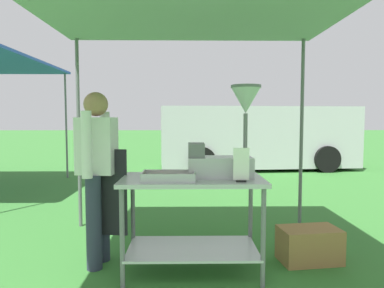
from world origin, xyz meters
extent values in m
plane|color=#33702D|center=(0.00, 6.00, 0.00)|extent=(70.00, 70.00, 0.00)
cylinder|color=slate|center=(-1.16, 2.33, 1.18)|extent=(0.04, 0.04, 2.36)
cylinder|color=slate|center=(1.65, 2.33, 1.18)|extent=(0.04, 0.04, 2.36)
cube|color=#939399|center=(0.25, 1.11, 2.38)|extent=(3.01, 2.65, 0.05)
cube|color=#B7B7BC|center=(0.25, 0.96, 0.84)|extent=(1.23, 0.67, 0.04)
cube|color=#B7B7BC|center=(0.25, 0.96, 0.22)|extent=(1.14, 0.61, 0.02)
cylinder|color=slate|center=(-0.32, 0.67, 0.41)|extent=(0.04, 0.04, 0.82)
cylinder|color=slate|center=(0.82, 0.67, 0.41)|extent=(0.04, 0.04, 0.82)
cylinder|color=slate|center=(-0.32, 1.24, 0.41)|extent=(0.04, 0.04, 0.82)
cylinder|color=slate|center=(0.82, 1.24, 0.41)|extent=(0.04, 0.04, 0.82)
cube|color=#B7B7BC|center=(0.05, 0.82, 0.86)|extent=(0.44, 0.27, 0.01)
cube|color=#B7B7BC|center=(0.05, 0.70, 0.90)|extent=(0.44, 0.01, 0.06)
cube|color=#B7B7BC|center=(0.05, 0.95, 0.90)|extent=(0.44, 0.01, 0.06)
cube|color=#B7B7BC|center=(-0.17, 0.82, 0.90)|extent=(0.01, 0.27, 0.06)
cube|color=#B7B7BC|center=(0.26, 0.82, 0.90)|extent=(0.01, 0.27, 0.06)
torus|color=gold|center=(-0.12, 0.88, 0.88)|extent=(0.08, 0.08, 0.03)
torus|color=gold|center=(-0.01, 0.78, 0.88)|extent=(0.10, 0.10, 0.03)
torus|color=gold|center=(-0.07, 0.74, 0.88)|extent=(0.11, 0.11, 0.03)
torus|color=gold|center=(0.12, 0.83, 0.88)|extent=(0.10, 0.10, 0.03)
torus|color=gold|center=(0.22, 0.86, 0.88)|extent=(0.11, 0.11, 0.03)
torus|color=gold|center=(-0.09, 0.81, 0.88)|extent=(0.11, 0.11, 0.03)
torus|color=gold|center=(0.15, 0.77, 0.88)|extent=(0.11, 0.11, 0.03)
torus|color=gold|center=(0.06, 0.75, 0.88)|extent=(0.11, 0.11, 0.03)
torus|color=gold|center=(0.01, 0.87, 0.88)|extent=(0.09, 0.09, 0.03)
cube|color=#B7B7BC|center=(0.49, 0.98, 0.94)|extent=(0.56, 0.28, 0.18)
cube|color=slate|center=(0.28, 0.98, 1.09)|extent=(0.14, 0.22, 0.12)
cylinder|color=slate|center=(0.71, 0.98, 1.22)|extent=(0.04, 0.04, 0.38)
cone|color=#B7B7BC|center=(0.71, 0.98, 1.52)|extent=(0.25, 0.25, 0.22)
cylinder|color=slate|center=(0.71, 0.98, 1.65)|extent=(0.26, 0.26, 0.02)
cube|color=black|center=(0.64, 0.74, 0.86)|extent=(0.08, 0.05, 0.02)
cube|color=white|center=(0.64, 0.74, 1.00)|extent=(0.13, 0.01, 0.26)
cylinder|color=#2D3347|center=(-0.62, 1.24, 0.43)|extent=(0.14, 0.14, 0.86)
cylinder|color=#2D3347|center=(-0.64, 1.04, 0.43)|extent=(0.14, 0.14, 0.86)
cube|color=silver|center=(-0.63, 1.14, 1.12)|extent=(0.37, 0.26, 0.52)
cube|color=black|center=(-0.51, 1.13, 0.69)|extent=(0.32, 0.06, 0.80)
cylinder|color=silver|center=(-0.60, 1.36, 1.15)|extent=(0.10, 0.10, 0.58)
cylinder|color=silver|center=(-0.66, 0.92, 1.15)|extent=(0.10, 0.10, 0.58)
sphere|color=#A87A56|center=(-0.63, 1.14, 1.50)|extent=(0.22, 0.22, 0.22)
cube|color=olive|center=(1.37, 1.17, 0.16)|extent=(0.60, 0.40, 0.33)
cube|color=#BCBCC1|center=(2.11, 7.61, 0.89)|extent=(5.34, 2.32, 1.60)
cube|color=#1E2833|center=(4.13, 7.78, 1.29)|extent=(0.23, 1.62, 0.70)
cylinder|color=black|center=(3.64, 8.67, 0.34)|extent=(0.70, 0.29, 0.68)
cylinder|color=black|center=(3.79, 6.81, 0.34)|extent=(0.70, 0.29, 0.68)
cylinder|color=black|center=(0.42, 8.41, 0.34)|extent=(0.70, 0.29, 0.68)
cylinder|color=black|center=(0.57, 6.55, 0.34)|extent=(0.70, 0.29, 0.68)
cylinder|color=slate|center=(-2.59, 6.07, 1.20)|extent=(0.04, 0.04, 2.40)
camera|label=1|loc=(0.20, -2.08, 1.36)|focal=32.81mm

